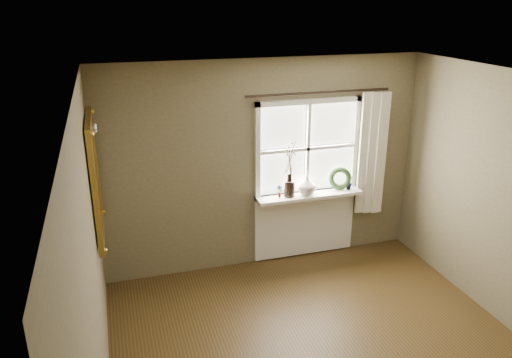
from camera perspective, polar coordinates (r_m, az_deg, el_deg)
The scene contains 14 objects.
ceiling at distance 3.77m, azimuth 11.81°, elevation 9.77°, with size 4.50×4.50×0.00m, color silver.
wall_back at distance 6.15m, azimuth 0.85°, elevation 1.64°, with size 4.00×0.10×2.60m, color #6B6246.
wall_left at distance 3.80m, azimuth -18.85°, elevation -11.94°, with size 0.10×4.50×2.60m, color #6B6246.
window_frame at distance 6.21m, azimuth 5.90°, elevation 3.48°, with size 1.36×0.06×1.24m.
window_sill at distance 6.31m, azimuth 6.09°, elevation -1.85°, with size 1.36×0.26×0.04m, color white.
window_apron at distance 6.58m, azimuth 5.58°, elevation -5.06°, with size 1.36×0.04×0.88m, color white.
dark_jug at distance 6.17m, azimuth 3.81°, elevation -1.10°, with size 0.14×0.14×0.20m, color black.
cream_vase at distance 6.25m, azimuth 5.83°, elevation -0.69°, with size 0.23×0.23×0.24m, color beige.
wreath at distance 6.47m, azimuth 9.55°, elevation -0.20°, with size 0.30×0.30×0.07m, color #28421D.
potted_plant_left at distance 6.14m, azimuth 2.68°, elevation -1.40°, with size 0.08×0.06×0.16m, color #28421D.
potted_plant_right at distance 6.50m, azimuth 10.63°, elevation -0.39°, with size 0.10×0.08×0.18m, color #28421D.
curtain at distance 6.53m, azimuth 13.04°, elevation 2.82°, with size 0.36×0.12×1.59m, color silver.
curtain_rod at distance 6.04m, azimuth 7.25°, elevation 9.77°, with size 0.03×0.03×1.84m, color black.
gilt_mirror at distance 5.18m, azimuth -17.96°, elevation 0.14°, with size 0.10×1.03×1.23m.
Camera 1 is at (-1.78, -3.25, 3.25)m, focal length 35.00 mm.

